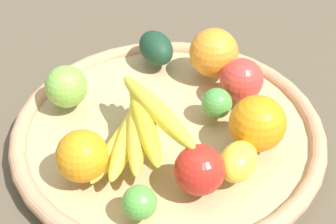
% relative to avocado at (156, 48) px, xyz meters
% --- Properties ---
extents(ground_plane, '(2.40, 2.40, 0.00)m').
position_rel_avocado_xyz_m(ground_plane, '(0.16, 0.04, -0.07)').
color(ground_plane, brown).
rests_on(ground_plane, ground).
extents(basket, '(0.47, 0.47, 0.04)m').
position_rel_avocado_xyz_m(basket, '(0.16, 0.04, -0.05)').
color(basket, tan).
rests_on(basket, ground_plane).
extents(avocado, '(0.09, 0.09, 0.05)m').
position_rel_avocado_xyz_m(avocado, '(0.00, 0.00, 0.00)').
color(avocado, '#193C27').
rests_on(avocado, basket).
extents(banana_bunch, '(0.18, 0.15, 0.07)m').
position_rel_avocado_xyz_m(banana_bunch, '(0.21, 0.00, 0.01)').
color(banana_bunch, yellow).
rests_on(banana_bunch, basket).
extents(orange_1, '(0.08, 0.08, 0.08)m').
position_rel_avocado_xyz_m(orange_1, '(0.19, 0.17, 0.01)').
color(orange_1, orange).
rests_on(orange_1, basket).
extents(apple_2, '(0.09, 0.09, 0.07)m').
position_rel_avocado_xyz_m(apple_2, '(0.08, 0.14, 0.01)').
color(apple_2, red).
rests_on(apple_2, basket).
extents(apple_0, '(0.09, 0.09, 0.06)m').
position_rel_avocado_xyz_m(apple_0, '(0.28, 0.09, 0.01)').
color(apple_0, red).
rests_on(apple_0, basket).
extents(orange_0, '(0.11, 0.11, 0.08)m').
position_rel_avocado_xyz_m(orange_0, '(0.02, 0.10, 0.01)').
color(orange_0, orange).
rests_on(orange_0, basket).
extents(lime_1, '(0.06, 0.06, 0.04)m').
position_rel_avocado_xyz_m(lime_1, '(0.33, 0.03, -0.00)').
color(lime_1, '#55A940').
rests_on(lime_1, basket).
extents(orange_2, '(0.10, 0.10, 0.07)m').
position_rel_avocado_xyz_m(orange_2, '(0.27, -0.06, 0.01)').
color(orange_2, orange).
rests_on(orange_2, basket).
extents(apple_1, '(0.09, 0.09, 0.06)m').
position_rel_avocado_xyz_m(apple_1, '(0.13, -0.12, 0.01)').
color(apple_1, '#7EB946').
rests_on(apple_1, basket).
extents(lemon_0, '(0.08, 0.07, 0.05)m').
position_rel_avocado_xyz_m(lemon_0, '(0.25, 0.14, -0.00)').
color(lemon_0, yellow).
rests_on(lemon_0, basket).
extents(lime_0, '(0.06, 0.06, 0.05)m').
position_rel_avocado_xyz_m(lime_0, '(0.13, 0.11, -0.00)').
color(lime_0, '#4C9A42').
rests_on(lime_0, basket).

